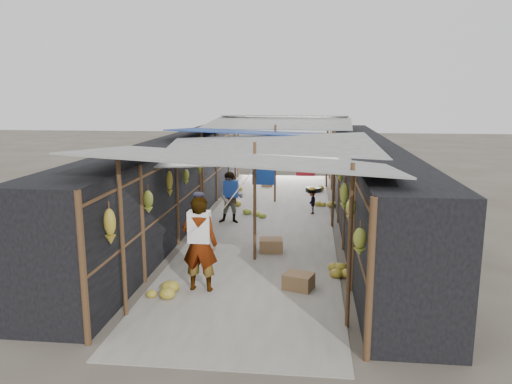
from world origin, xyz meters
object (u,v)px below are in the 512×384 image
at_px(vendor_elderly, 200,244).
at_px(black_basin, 313,190).
at_px(crate_near, 271,245).
at_px(vendor_seated, 312,202).
at_px(shopper_blue, 231,198).

bearing_deg(vendor_elderly, black_basin, -99.46).
height_order(crate_near, vendor_elderly, vendor_elderly).
distance_m(vendor_elderly, vendor_seated, 6.57).
bearing_deg(black_basin, vendor_seated, -90.93).
relative_size(crate_near, black_basin, 0.89).
distance_m(crate_near, vendor_seated, 3.91).
xyz_separation_m(crate_near, black_basin, (0.99, 7.33, -0.07)).
height_order(black_basin, vendor_elderly, vendor_elderly).
distance_m(crate_near, vendor_elderly, 2.77).
bearing_deg(vendor_elderly, vendor_seated, -105.49).
xyz_separation_m(shopper_blue, vendor_seated, (2.26, 1.29, -0.34)).
bearing_deg(shopper_blue, vendor_elderly, -87.84).
bearing_deg(crate_near, shopper_blue, 111.92).
bearing_deg(vendor_elderly, crate_near, -111.91).
relative_size(black_basin, shopper_blue, 0.41).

